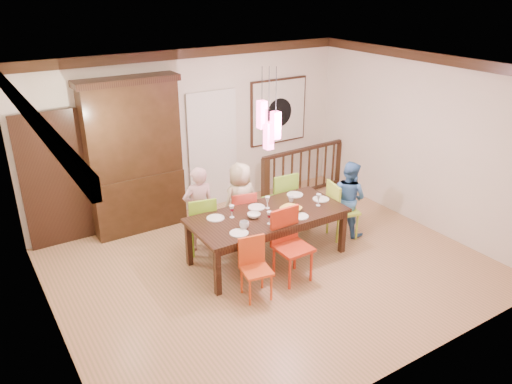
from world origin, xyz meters
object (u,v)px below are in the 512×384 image
chair_far_left (200,220)px  balustrade (305,170)px  person_far_left (199,209)px  dining_table (268,218)px  chair_end_right (343,206)px  person_end_right (348,198)px  china_hutch (134,156)px  person_far_mid (241,201)px

chair_far_left → balustrade: (2.74, 0.94, -0.04)m
balustrade → person_far_left: bearing=-164.5°
dining_table → chair_end_right: chair_end_right is taller
dining_table → person_end_right: 1.59m
dining_table → china_hutch: (-1.27, 2.03, 0.61)m
person_far_mid → balustrade: bearing=-159.4°
chair_far_left → china_hutch: (-0.52, 1.28, 0.75)m
chair_end_right → person_far_left: 2.34m
person_far_mid → person_end_right: bearing=149.3°
chair_end_right → person_far_left: person_far_left is taller
dining_table → person_end_right: person_end_right is taller
chair_end_right → person_far_mid: bearing=71.7°
person_far_left → person_far_mid: size_ratio=1.06×
person_far_left → china_hutch: bearing=-61.5°
china_hutch → person_end_right: (2.86, -2.05, -0.65)m
chair_far_left → chair_end_right: chair_end_right is taller
dining_table → chair_end_right: 1.44m
china_hutch → person_far_left: size_ratio=1.87×
china_hutch → person_far_mid: (1.28, -1.23, -0.64)m
person_far_mid → chair_far_left: bearing=0.8°
chair_far_left → person_end_right: size_ratio=0.74×
person_far_left → person_end_right: 2.47m
chair_end_right → person_end_right: person_end_right is taller
china_hutch → balustrade: (3.27, -0.35, -0.79)m
china_hutch → chair_end_right: bearing=-38.0°
person_far_mid → person_end_right: size_ratio=1.02×
person_far_left → person_end_right: size_ratio=1.09×
person_far_mid → person_far_left: bearing=-4.0°
balustrade → person_far_mid: (-1.99, -0.88, 0.15)m
chair_far_left → person_end_right: bearing=174.5°
chair_end_right → dining_table: bearing=100.5°
chair_end_right → balustrade: (0.57, 1.77, -0.05)m
dining_table → balustrade: bearing=40.8°
dining_table → person_far_mid: 0.81m
chair_far_left → china_hutch: 1.58m
person_far_left → balustrade: bearing=-157.6°
person_end_right → chair_end_right: bearing=97.1°
dining_table → person_far_left: size_ratio=1.71×
chair_far_left → person_far_mid: person_far_mid is taller
chair_far_left → balustrade: 2.90m
balustrade → chair_far_left: bearing=-163.4°
balustrade → person_far_mid: size_ratio=1.57×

